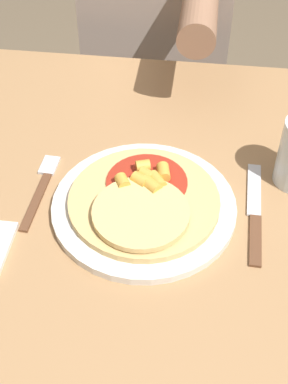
{
  "coord_description": "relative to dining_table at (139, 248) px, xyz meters",
  "views": [
    {
      "loc": [
        0.08,
        -0.59,
        1.39
      ],
      "look_at": [
        0.01,
        -0.01,
        0.8
      ],
      "focal_mm": 50.0,
      "sensor_mm": 36.0,
      "label": 1
    }
  ],
  "objects": [
    {
      "name": "person_diner",
      "position": [
        -0.04,
        0.66,
        0.08
      ],
      "size": [
        0.36,
        0.52,
        1.25
      ],
      "color": "#2D2D38",
      "rests_on": "ground_plane"
    },
    {
      "name": "fork",
      "position": [
        -0.17,
        0.02,
        0.11
      ],
      "size": [
        0.03,
        0.18,
        0.0
      ],
      "color": "brown",
      "rests_on": "dining_table"
    },
    {
      "name": "pizza",
      "position": [
        0.01,
        -0.01,
        0.14
      ],
      "size": [
        0.24,
        0.24,
        0.04
      ],
      "color": "tan",
      "rests_on": "plate"
    },
    {
      "name": "plate",
      "position": [
        0.01,
        -0.01,
        0.12
      ],
      "size": [
        0.3,
        0.3,
        0.01
      ],
      "color": "silver",
      "rests_on": "dining_table"
    },
    {
      "name": "dining_table",
      "position": [
        0.0,
        0.0,
        0.0
      ],
      "size": [
        1.17,
        0.88,
        0.76
      ],
      "color": "#9E754C",
      "rests_on": "ground_plane"
    },
    {
      "name": "knife",
      "position": [
        0.19,
        0.0,
        0.11
      ],
      "size": [
        0.03,
        0.22,
        0.0
      ],
      "color": "brown",
      "rests_on": "dining_table"
    }
  ]
}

